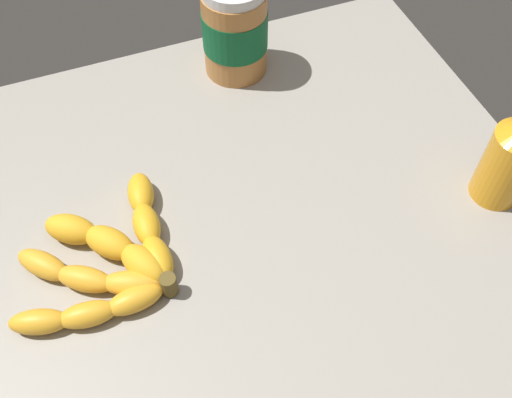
{
  "coord_description": "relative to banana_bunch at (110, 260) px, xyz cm",
  "views": [
    {
      "loc": [
        36.15,
        -17.13,
        64.0
      ],
      "look_at": [
        -3.92,
        -1.75,
        4.98
      ],
      "focal_mm": 41.56,
      "sensor_mm": 36.0,
      "label": 1
    }
  ],
  "objects": [
    {
      "name": "banana_bunch",
      "position": [
        0.0,
        0.0,
        0.0
      ],
      "size": [
        19.8,
        21.27,
        3.75
      ],
      "color": "gold",
      "rests_on": "ground_plane"
    },
    {
      "name": "peanut_butter_jar",
      "position": [
        -28.72,
        26.6,
        5.85
      ],
      "size": [
        9.89,
        9.89,
        15.18
      ],
      "color": "#B27238",
      "rests_on": "ground_plane"
    },
    {
      "name": "honey_bottle",
      "position": [
        6.99,
        50.51,
        5.21
      ],
      "size": [
        6.5,
        6.5,
        15.61
      ],
      "color": "orange",
      "rests_on": "ground_plane"
    },
    {
      "name": "ground_plane",
      "position": [
        3.96,
        20.7,
        -3.55
      ],
      "size": [
        83.29,
        75.53,
        3.75
      ],
      "primitive_type": "cube",
      "color": "gray"
    }
  ]
}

